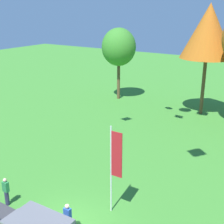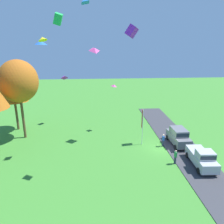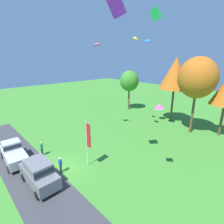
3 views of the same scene
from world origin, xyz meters
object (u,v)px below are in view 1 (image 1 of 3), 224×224
(tree_center_back, at_px, (119,47))
(flag_banner, at_px, (115,160))
(person_watching_sky, at_px, (6,191))
(tree_right_of_center, at_px, (208,31))
(person_beside_suv, at_px, (68,219))

(tree_center_back, bearing_deg, flag_banner, -58.86)
(person_watching_sky, height_order, flag_banner, flag_banner)
(tree_center_back, bearing_deg, person_watching_sky, -74.52)
(tree_center_back, height_order, flag_banner, tree_center_back)
(tree_center_back, bearing_deg, tree_right_of_center, -0.45)
(person_beside_suv, relative_size, person_watching_sky, 1.00)
(person_beside_suv, height_order, tree_right_of_center, tree_right_of_center)
(person_beside_suv, xyz_separation_m, person_watching_sky, (-4.50, -0.05, 0.00))
(person_watching_sky, xyz_separation_m, tree_right_of_center, (4.23, 21.85, 7.59))
(person_beside_suv, xyz_separation_m, tree_center_back, (-10.57, 21.89, 5.36))
(person_watching_sky, xyz_separation_m, flag_banner, (5.52, 2.75, 2.32))
(person_beside_suv, distance_m, person_watching_sky, 4.50)
(person_beside_suv, distance_m, flag_banner, 3.71)
(tree_center_back, xyz_separation_m, flag_banner, (11.59, -19.19, -3.03))
(person_watching_sky, bearing_deg, tree_right_of_center, 79.04)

